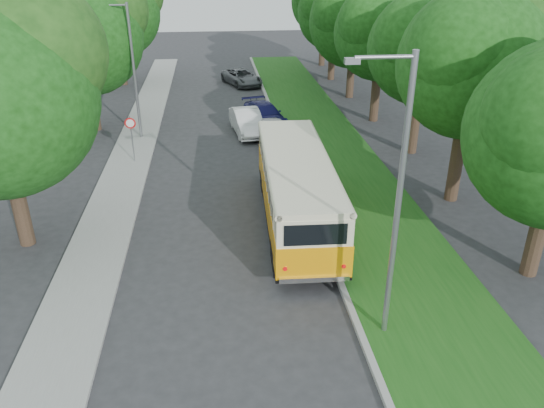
{
  "coord_description": "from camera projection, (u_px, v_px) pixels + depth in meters",
  "views": [
    {
      "loc": [
        -0.26,
        -14.26,
        10.05
      ],
      "look_at": [
        1.69,
        3.3,
        1.5
      ],
      "focal_mm": 35.0,
      "sensor_mm": 36.0,
      "label": 1
    }
  ],
  "objects": [
    {
      "name": "ground",
      "position": [
        231.0,
        292.0,
        17.16
      ],
      "size": [
        120.0,
        120.0,
        0.0
      ],
      "primitive_type": "plane",
      "color": "#2C2C2F",
      "rests_on": "ground"
    },
    {
      "name": "curb",
      "position": [
        313.0,
        215.0,
        21.96
      ],
      "size": [
        0.2,
        70.0,
        0.15
      ],
      "primitive_type": "cube",
      "color": "gray",
      "rests_on": "ground"
    },
    {
      "name": "grass_verge",
      "position": [
        368.0,
        212.0,
        22.2
      ],
      "size": [
        4.5,
        70.0,
        0.13
      ],
      "primitive_type": "cube",
      "color": "#1A5015",
      "rests_on": "ground"
    },
    {
      "name": "sidewalk",
      "position": [
        106.0,
        226.0,
        21.13
      ],
      "size": [
        2.2,
        70.0,
        0.12
      ],
      "primitive_type": "cube",
      "color": "gray",
      "rests_on": "ground"
    },
    {
      "name": "treeline",
      "position": [
        269.0,
        26.0,
        30.99
      ],
      "size": [
        24.27,
        41.91,
        9.46
      ],
      "color": "#332319",
      "rests_on": "ground"
    },
    {
      "name": "lamppost_near",
      "position": [
        396.0,
        196.0,
        13.44
      ],
      "size": [
        1.71,
        0.16,
        8.0
      ],
      "color": "gray",
      "rests_on": "ground"
    },
    {
      "name": "lamppost_far",
      "position": [
        132.0,
        67.0,
        29.22
      ],
      "size": [
        1.71,
        0.16,
        7.5
      ],
      "color": "gray",
      "rests_on": "ground"
    },
    {
      "name": "warning_sign",
      "position": [
        131.0,
        132.0,
        26.69
      ],
      "size": [
        0.56,
        0.1,
        2.5
      ],
      "color": "gray",
      "rests_on": "ground"
    },
    {
      "name": "vintage_bus",
      "position": [
        297.0,
        191.0,
        20.76
      ],
      "size": [
        2.87,
        9.93,
        2.93
      ],
      "primitive_type": null,
      "rotation": [
        0.0,
        0.0,
        -0.03
      ],
      "color": "#FF9E08",
      "rests_on": "ground"
    },
    {
      "name": "car_silver",
      "position": [
        275.0,
        134.0,
        29.41
      ],
      "size": [
        2.16,
        4.46,
        1.47
      ],
      "primitive_type": "imported",
      "rotation": [
        0.0,
        0.0,
        0.1
      ],
      "color": "silver",
      "rests_on": "ground"
    },
    {
      "name": "car_white",
      "position": [
        247.0,
        122.0,
        31.55
      ],
      "size": [
        2.07,
        4.51,
        1.43
      ],
      "primitive_type": "imported",
      "rotation": [
        0.0,
        0.0,
        0.13
      ],
      "color": "white",
      "rests_on": "ground"
    },
    {
      "name": "car_blue",
      "position": [
        265.0,
        114.0,
        33.16
      ],
      "size": [
        2.93,
        4.85,
        1.31
      ],
      "primitive_type": "imported",
      "rotation": [
        0.0,
        0.0,
        0.26
      ],
      "color": "#12124F",
      "rests_on": "ground"
    },
    {
      "name": "car_grey",
      "position": [
        242.0,
        77.0,
        42.87
      ],
      "size": [
        3.55,
        4.96,
        1.26
      ],
      "primitive_type": "imported",
      "rotation": [
        0.0,
        0.0,
        0.36
      ],
      "color": "#54575B",
      "rests_on": "ground"
    }
  ]
}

